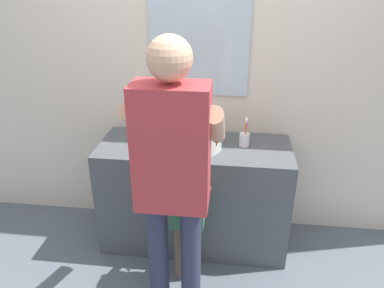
# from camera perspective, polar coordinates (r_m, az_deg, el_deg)

# --- Properties ---
(ground_plane) EXTENTS (14.00, 14.00, 0.00)m
(ground_plane) POSITION_cam_1_polar(r_m,az_deg,el_deg) (2.81, -0.38, -18.09)
(ground_plane) COLOR slate
(back_wall) EXTENTS (4.40, 0.10, 2.70)m
(back_wall) POSITION_cam_1_polar(r_m,az_deg,el_deg) (2.73, 1.21, 12.97)
(back_wall) COLOR beige
(back_wall) RESTS_ON ground
(vanity_cabinet) EXTENTS (1.36, 0.54, 0.81)m
(vanity_cabinet) POSITION_cam_1_polar(r_m,az_deg,el_deg) (2.79, 0.37, -7.79)
(vanity_cabinet) COLOR #4C5156
(vanity_cabinet) RESTS_ON ground
(sink_basin) EXTENTS (0.38, 0.38, 0.11)m
(sink_basin) POSITION_cam_1_polar(r_m,az_deg,el_deg) (2.56, 0.35, 0.70)
(sink_basin) COLOR silver
(sink_basin) RESTS_ON vanity_cabinet
(faucet) EXTENTS (0.18, 0.14, 0.18)m
(faucet) POSITION_cam_1_polar(r_m,az_deg,el_deg) (2.75, 0.89, 3.11)
(faucet) COLOR #B7BABF
(faucet) RESTS_ON vanity_cabinet
(toothbrush_cup) EXTENTS (0.07, 0.07, 0.21)m
(toothbrush_cup) POSITION_cam_1_polar(r_m,az_deg,el_deg) (2.60, 8.10, 0.80)
(toothbrush_cup) COLOR silver
(toothbrush_cup) RESTS_ON vanity_cabinet
(soap_bottle) EXTENTS (0.06, 0.06, 0.16)m
(soap_bottle) POSITION_cam_1_polar(r_m,az_deg,el_deg) (2.69, -7.93, 1.97)
(soap_bottle) COLOR gold
(soap_bottle) RESTS_ON vanity_cabinet
(child_toddler) EXTENTS (0.29, 0.29, 0.95)m
(child_toddler) POSITION_cam_1_polar(r_m,az_deg,el_deg) (2.37, -0.73, -9.74)
(child_toddler) COLOR #6B5B4C
(child_toddler) RESTS_ON ground
(adult_parent) EXTENTS (0.52, 0.55, 1.67)m
(adult_parent) POSITION_cam_1_polar(r_m,az_deg,el_deg) (1.94, -2.99, -3.24)
(adult_parent) COLOR #2D334C
(adult_parent) RESTS_ON ground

